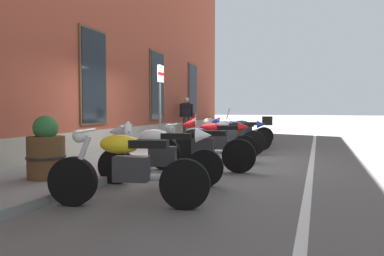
{
  "coord_description": "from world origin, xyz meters",
  "views": [
    {
      "loc": [
        -8.53,
        -3.33,
        1.26
      ],
      "look_at": [
        1.47,
        0.04,
        0.72
      ],
      "focal_mm": 35.12,
      "sensor_mm": 36.0,
      "label": 1
    }
  ],
  "objects_px": {
    "motorcycle_black_naked": "(200,147)",
    "barrel_planter": "(46,152)",
    "parking_sign": "(160,95)",
    "motorcycle_grey_naked": "(227,137)",
    "motorcycle_yellow_naked": "(126,169)",
    "motorcycle_red_sport": "(212,138)",
    "motorcycle_green_touring": "(247,130)",
    "pedestrian_dark_jacket": "(187,114)",
    "motorcycle_white_sport": "(154,150)",
    "motorcycle_blue_sport": "(234,132)"
  },
  "relations": [
    {
      "from": "motorcycle_black_naked",
      "to": "barrel_planter",
      "type": "xyz_separation_m",
      "value": [
        -2.21,
        1.92,
        0.09
      ]
    },
    {
      "from": "barrel_planter",
      "to": "parking_sign",
      "type": "bearing_deg",
      "value": -3.05
    },
    {
      "from": "motorcycle_black_naked",
      "to": "motorcycle_grey_naked",
      "type": "xyz_separation_m",
      "value": [
        2.88,
        0.11,
        0.01
      ]
    },
    {
      "from": "barrel_planter",
      "to": "motorcycle_yellow_naked",
      "type": "bearing_deg",
      "value": -112.12
    },
    {
      "from": "motorcycle_black_naked",
      "to": "parking_sign",
      "type": "relative_size",
      "value": 0.97
    },
    {
      "from": "motorcycle_red_sport",
      "to": "motorcycle_green_touring",
      "type": "relative_size",
      "value": 1.01
    },
    {
      "from": "pedestrian_dark_jacket",
      "to": "motorcycle_green_touring",
      "type": "bearing_deg",
      "value": -121.86
    },
    {
      "from": "motorcycle_green_touring",
      "to": "pedestrian_dark_jacket",
      "type": "relative_size",
      "value": 1.22
    },
    {
      "from": "motorcycle_red_sport",
      "to": "parking_sign",
      "type": "height_order",
      "value": "parking_sign"
    },
    {
      "from": "motorcycle_white_sport",
      "to": "motorcycle_grey_naked",
      "type": "distance_m",
      "value": 4.43
    },
    {
      "from": "motorcycle_yellow_naked",
      "to": "motorcycle_blue_sport",
      "type": "distance_m",
      "value": 7.11
    },
    {
      "from": "motorcycle_grey_naked",
      "to": "motorcycle_green_touring",
      "type": "height_order",
      "value": "motorcycle_green_touring"
    },
    {
      "from": "motorcycle_black_naked",
      "to": "pedestrian_dark_jacket",
      "type": "distance_m",
      "value": 8.13
    },
    {
      "from": "motorcycle_red_sport",
      "to": "motorcycle_green_touring",
      "type": "xyz_separation_m",
      "value": [
        4.5,
        -0.03,
        -0.04
      ]
    },
    {
      "from": "motorcycle_yellow_naked",
      "to": "barrel_planter",
      "type": "height_order",
      "value": "barrel_planter"
    },
    {
      "from": "motorcycle_black_naked",
      "to": "motorcycle_grey_naked",
      "type": "relative_size",
      "value": 1.08
    },
    {
      "from": "motorcycle_white_sport",
      "to": "barrel_planter",
      "type": "distance_m",
      "value": 1.75
    },
    {
      "from": "motorcycle_white_sport",
      "to": "pedestrian_dark_jacket",
      "type": "xyz_separation_m",
      "value": [
        9.1,
        2.65,
        0.46
      ]
    },
    {
      "from": "motorcycle_grey_naked",
      "to": "pedestrian_dark_jacket",
      "type": "bearing_deg",
      "value": 31.29
    },
    {
      "from": "motorcycle_yellow_naked",
      "to": "motorcycle_black_naked",
      "type": "bearing_deg",
      "value": -0.95
    },
    {
      "from": "motorcycle_black_naked",
      "to": "motorcycle_grey_naked",
      "type": "bearing_deg",
      "value": 2.18
    },
    {
      "from": "motorcycle_black_naked",
      "to": "barrel_planter",
      "type": "relative_size",
      "value": 2.17
    },
    {
      "from": "barrel_planter",
      "to": "motorcycle_green_touring",
      "type": "bearing_deg",
      "value": -13.09
    },
    {
      "from": "motorcycle_green_touring",
      "to": "barrel_planter",
      "type": "distance_m",
      "value": 8.18
    },
    {
      "from": "pedestrian_dark_jacket",
      "to": "barrel_planter",
      "type": "xyz_separation_m",
      "value": [
        -9.76,
        -1.03,
        -0.47
      ]
    },
    {
      "from": "motorcycle_black_naked",
      "to": "pedestrian_dark_jacket",
      "type": "height_order",
      "value": "pedestrian_dark_jacket"
    },
    {
      "from": "motorcycle_red_sport",
      "to": "motorcycle_blue_sport",
      "type": "xyz_separation_m",
      "value": [
        2.87,
        0.1,
        -0.02
      ]
    },
    {
      "from": "pedestrian_dark_jacket",
      "to": "parking_sign",
      "type": "xyz_separation_m",
      "value": [
        -5.62,
        -1.25,
        0.59
      ]
    },
    {
      "from": "parking_sign",
      "to": "motorcycle_yellow_naked",
      "type": "bearing_deg",
      "value": -161.36
    },
    {
      "from": "motorcycle_grey_naked",
      "to": "barrel_planter",
      "type": "distance_m",
      "value": 5.4
    },
    {
      "from": "motorcycle_red_sport",
      "to": "pedestrian_dark_jacket",
      "type": "bearing_deg",
      "value": 24.41
    },
    {
      "from": "motorcycle_green_touring",
      "to": "parking_sign",
      "type": "bearing_deg",
      "value": 156.9
    },
    {
      "from": "motorcycle_black_naked",
      "to": "motorcycle_grey_naked",
      "type": "distance_m",
      "value": 2.88
    },
    {
      "from": "motorcycle_white_sport",
      "to": "motorcycle_red_sport",
      "type": "distance_m",
      "value": 2.82
    },
    {
      "from": "motorcycle_white_sport",
      "to": "motorcycle_black_naked",
      "type": "distance_m",
      "value": 1.58
    },
    {
      "from": "motorcycle_blue_sport",
      "to": "motorcycle_green_touring",
      "type": "xyz_separation_m",
      "value": [
        1.62,
        -0.12,
        -0.01
      ]
    },
    {
      "from": "motorcycle_red_sport",
      "to": "motorcycle_black_naked",
      "type": "bearing_deg",
      "value": -175.58
    },
    {
      "from": "motorcycle_blue_sport",
      "to": "motorcycle_white_sport",
      "type": "bearing_deg",
      "value": 178.96
    },
    {
      "from": "motorcycle_grey_naked",
      "to": "barrel_planter",
      "type": "relative_size",
      "value": 2.01
    },
    {
      "from": "parking_sign",
      "to": "motorcycle_white_sport",
      "type": "bearing_deg",
      "value": -158.03
    },
    {
      "from": "motorcycle_yellow_naked",
      "to": "motorcycle_black_naked",
      "type": "relative_size",
      "value": 0.94
    },
    {
      "from": "motorcycle_red_sport",
      "to": "pedestrian_dark_jacket",
      "type": "height_order",
      "value": "pedestrian_dark_jacket"
    },
    {
      "from": "motorcycle_yellow_naked",
      "to": "motorcycle_blue_sport",
      "type": "relative_size",
      "value": 0.99
    },
    {
      "from": "motorcycle_yellow_naked",
      "to": "parking_sign",
      "type": "height_order",
      "value": "parking_sign"
    },
    {
      "from": "motorcycle_green_touring",
      "to": "motorcycle_black_naked",
      "type": "bearing_deg",
      "value": -179.29
    },
    {
      "from": "motorcycle_yellow_naked",
      "to": "pedestrian_dark_jacket",
      "type": "height_order",
      "value": "pedestrian_dark_jacket"
    },
    {
      "from": "pedestrian_dark_jacket",
      "to": "motorcycle_black_naked",
      "type": "bearing_deg",
      "value": -158.66
    },
    {
      "from": "motorcycle_white_sport",
      "to": "barrel_planter",
      "type": "relative_size",
      "value": 2.05
    },
    {
      "from": "parking_sign",
      "to": "motorcycle_grey_naked",
      "type": "bearing_deg",
      "value": -59.44
    },
    {
      "from": "motorcycle_yellow_naked",
      "to": "pedestrian_dark_jacket",
      "type": "distance_m",
      "value": 10.93
    }
  ]
}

